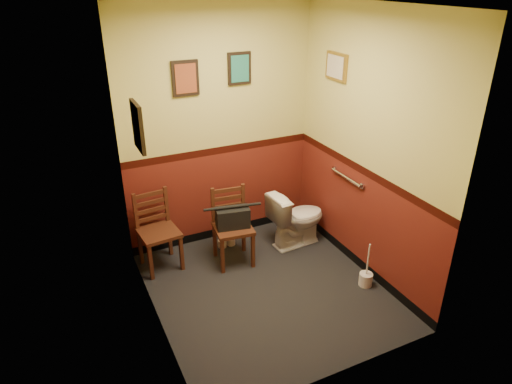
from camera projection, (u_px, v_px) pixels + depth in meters
floor at (267, 290)px, 4.65m from camera, size 2.20×2.40×0.00m
ceiling at (270, 4)px, 3.47m from camera, size 2.20×2.40×0.00m
wall_back at (219, 130)px, 5.04m from camera, size 2.20×0.00×2.70m
wall_front at (348, 230)px, 3.09m from camera, size 2.20×0.00×2.70m
wall_left at (145, 191)px, 3.64m from camera, size 0.00×2.40×2.70m
wall_right at (368, 149)px, 4.49m from camera, size 0.00×2.40×2.70m
grab_bar at (346, 177)px, 4.86m from camera, size 0.05×0.56×0.06m
framed_print_back_a at (185, 78)px, 4.62m from camera, size 0.28×0.04×0.36m
framed_print_back_b at (239, 68)px, 4.83m from camera, size 0.26×0.04×0.34m
framed_print_left at (138, 127)px, 3.51m from camera, size 0.04×0.30×0.38m
framed_print_right at (336, 67)px, 4.66m from camera, size 0.04×0.34×0.28m
toilet at (297, 218)px, 5.31m from camera, size 0.71×0.43×0.67m
toilet_brush at (366, 278)px, 4.69m from camera, size 0.14×0.14×0.49m
chair_left at (158, 231)px, 4.87m from camera, size 0.43×0.43×0.85m
chair_right at (232, 226)px, 4.96m from camera, size 0.44×0.44×0.85m
handbag at (233, 218)px, 4.87m from camera, size 0.38×0.24×0.26m
tp_stack at (227, 234)px, 5.33m from camera, size 0.21×0.13×0.37m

